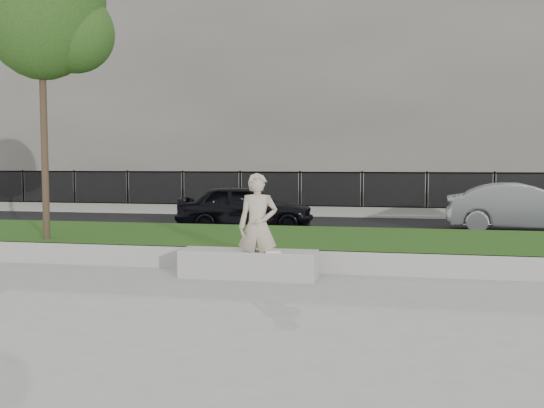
% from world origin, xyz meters
% --- Properties ---
extents(ground, '(90.00, 90.00, 0.00)m').
position_xyz_m(ground, '(0.00, 0.00, 0.00)').
color(ground, gray).
rests_on(ground, ground).
extents(grass_bank, '(34.00, 4.00, 0.40)m').
position_xyz_m(grass_bank, '(0.00, 3.00, 0.20)').
color(grass_bank, '#11350D').
rests_on(grass_bank, ground).
extents(grass_kerb, '(34.00, 0.08, 0.40)m').
position_xyz_m(grass_kerb, '(0.00, 1.04, 0.20)').
color(grass_kerb, '#9C9992').
rests_on(grass_kerb, ground).
extents(street, '(34.00, 7.00, 0.04)m').
position_xyz_m(street, '(0.00, 8.50, 0.02)').
color(street, black).
rests_on(street, ground).
extents(far_pavement, '(34.00, 3.00, 0.12)m').
position_xyz_m(far_pavement, '(0.00, 13.00, 0.06)').
color(far_pavement, gray).
rests_on(far_pavement, ground).
extents(iron_fence, '(32.00, 0.30, 1.50)m').
position_xyz_m(iron_fence, '(0.00, 12.00, 0.54)').
color(iron_fence, slate).
rests_on(iron_fence, far_pavement).
extents(building_facade, '(34.00, 10.00, 10.00)m').
position_xyz_m(building_facade, '(0.00, 20.00, 5.00)').
color(building_facade, '#5E5A52').
rests_on(building_facade, ground).
extents(stone_bench, '(2.30, 0.57, 0.47)m').
position_xyz_m(stone_bench, '(0.31, 0.40, 0.24)').
color(stone_bench, '#9C9992').
rests_on(stone_bench, ground).
extents(man, '(0.69, 0.50, 1.76)m').
position_xyz_m(man, '(0.51, 0.25, 0.88)').
color(man, '#BFAB93').
rests_on(man, ground).
extents(book, '(0.28, 0.24, 0.03)m').
position_xyz_m(book, '(0.77, 0.22, 0.48)').
color(book, white).
rests_on(book, stone_bench).
extents(young_tree, '(2.63, 2.51, 6.44)m').
position_xyz_m(young_tree, '(-4.09, 1.69, 5.08)').
color(young_tree, '#38281C').
rests_on(young_tree, grass_bank).
extents(car_dark, '(3.94, 2.01, 1.28)m').
position_xyz_m(car_dark, '(-1.36, 6.93, 0.68)').
color(car_dark, black).
rests_on(car_dark, street).
extents(car_silver, '(4.09, 1.64, 1.32)m').
position_xyz_m(car_silver, '(6.14, 8.08, 0.70)').
color(car_silver, gray).
rests_on(car_silver, street).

